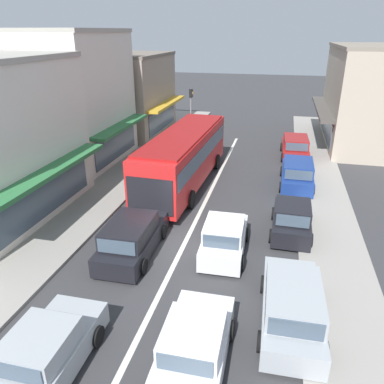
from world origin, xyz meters
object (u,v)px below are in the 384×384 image
parked_wagon_kerb_front (292,305)px  hatchback_adjacent_lane_lead (224,238)px  sedan_behind_bus_mid (44,356)px  parked_hatchback_kerb_second (292,219)px  traffic_light_downstreet (191,106)px  sedan_queue_far_back (193,349)px  city_bus (184,155)px  wagon_behind_bus_near (132,238)px  pedestrian_with_handbag_near (166,141)px  parked_wagon_kerb_third (297,174)px  parked_wagon_kerb_rear (295,148)px

parked_wagon_kerb_front → hatchback_adjacent_lane_lead: bearing=126.7°
sedan_behind_bus_mid → parked_hatchback_kerb_second: 11.38m
parked_hatchback_kerb_second → traffic_light_downstreet: 16.84m
parked_hatchback_kerb_second → sedan_queue_far_back: bearing=-107.3°
hatchback_adjacent_lane_lead → parked_wagon_kerb_front: size_ratio=0.82×
city_bus → hatchback_adjacent_lane_lead: (3.50, -6.89, -1.17)m
hatchback_adjacent_lane_lead → parked_hatchback_kerb_second: 3.59m
wagon_behind_bus_near → pedestrian_with_handbag_near: size_ratio=2.79×
city_bus → pedestrian_with_handbag_near: size_ratio=6.71×
sedan_behind_bus_mid → hatchback_adjacent_lane_lead: 7.96m
sedan_queue_far_back → sedan_behind_bus_mid: size_ratio=1.00×
sedan_behind_bus_mid → pedestrian_with_handbag_near: (-2.66, 19.39, 0.40)m
sedan_behind_bus_mid → parked_wagon_kerb_third: (6.69, 15.39, 0.08)m
wagon_behind_bus_near → parked_wagon_kerb_front: size_ratio=1.00×
parked_wagon_kerb_front → sedan_queue_far_back: bearing=-137.9°
wagon_behind_bus_near → sedan_queue_far_back: bearing=-53.0°
parked_hatchback_kerb_second → parked_wagon_kerb_third: parked_wagon_kerb_third is taller
wagon_behind_bus_near → parked_wagon_kerb_third: bearing=54.1°
parked_wagon_kerb_front → parked_wagon_kerb_third: 11.93m
sedan_behind_bus_mid → pedestrian_with_handbag_near: 19.57m
sedan_queue_far_back → hatchback_adjacent_lane_lead: 5.91m
sedan_behind_bus_mid → hatchback_adjacent_lane_lead: size_ratio=1.12×
city_bus → parked_wagon_kerb_third: size_ratio=2.43×
parked_wagon_kerb_rear → city_bus: bearing=-132.8°
city_bus → wagon_behind_bus_near: city_bus is taller
parked_wagon_kerb_third → city_bus: bearing=-167.5°
pedestrian_with_handbag_near → parked_wagon_kerb_third: bearing=-23.1°
sedan_behind_bus_mid → parked_wagon_kerb_front: size_ratio=0.93×
wagon_behind_bus_near → parked_hatchback_kerb_second: 7.15m
parked_wagon_kerb_front → parked_wagon_kerb_rear: (0.28, 17.46, 0.00)m
city_bus → hatchback_adjacent_lane_lead: size_ratio=2.92×
parked_wagon_kerb_rear → pedestrian_with_handbag_near: size_ratio=2.80×
hatchback_adjacent_lane_lead → parked_hatchback_kerb_second: bearing=41.5°
sedan_queue_far_back → parked_wagon_kerb_rear: (2.85, 19.78, 0.08)m
hatchback_adjacent_lane_lead → traffic_light_downstreet: (-5.54, 16.91, 2.15)m
sedan_behind_bus_mid → parked_wagon_kerb_third: bearing=66.5°
parked_wagon_kerb_third → pedestrian_with_handbag_near: pedestrian_with_handbag_near is taller
parked_wagon_kerb_rear → parked_wagon_kerb_third: bearing=-89.3°
parked_wagon_kerb_front → parked_wagon_kerb_third: (0.35, 11.92, 0.00)m
city_bus → parked_wagon_kerb_third: bearing=12.5°
wagon_behind_bus_near → parked_wagon_kerb_rear: (6.62, 14.78, 0.00)m
wagon_behind_bus_near → parked_wagon_kerb_third: (6.68, 9.24, 0.00)m
parked_hatchback_kerb_second → pedestrian_with_handbag_near: 13.43m
city_bus → parked_hatchback_kerb_second: 7.75m
parked_wagon_kerb_third → pedestrian_with_handbag_near: 10.17m
parked_hatchback_kerb_second → parked_wagon_kerb_third: 5.97m
wagon_behind_bus_near → sedan_behind_bus_mid: size_ratio=1.08×
sedan_queue_far_back → hatchback_adjacent_lane_lead: hatchback_adjacent_lane_lead is taller
wagon_behind_bus_near → parked_wagon_kerb_rear: 16.19m
hatchback_adjacent_lane_lead → sedan_queue_far_back: bearing=-89.0°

